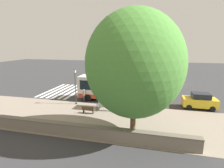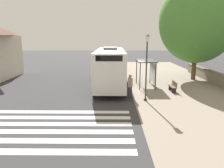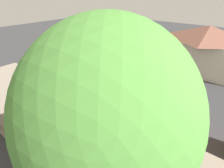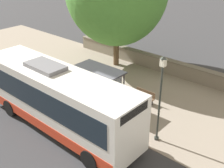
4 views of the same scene
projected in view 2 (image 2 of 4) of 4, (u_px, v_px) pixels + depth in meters
name	position (u px, v px, depth m)	size (l,w,h in m)	color
ground_plane	(130.00, 90.00, 19.06)	(120.00, 120.00, 0.00)	#353538
sidewalk_plaza	(182.00, 90.00, 19.02)	(9.00, 44.00, 0.02)	gray
crosswalk_stripes	(43.00, 128.00, 11.00)	(9.00, 5.25, 0.01)	silver
bus	(110.00, 67.00, 19.96)	(2.60, 10.19, 3.59)	silver
bus_shelter	(147.00, 65.00, 19.96)	(1.65, 3.21, 2.44)	#2D2D33
pedestrian	(130.00, 84.00, 16.20)	(0.34, 0.24, 1.79)	#2D3347
bench	(173.00, 86.00, 18.24)	(0.40, 1.42, 0.88)	brown
street_lamp_near	(147.00, 63.00, 15.15)	(0.28, 0.28, 4.67)	#2D332D
shade_tree	(197.00, 21.00, 22.39)	(7.84, 7.84, 10.46)	brown
parked_car_behind_bus	(116.00, 63.00, 30.59)	(1.97, 3.92, 1.94)	gold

